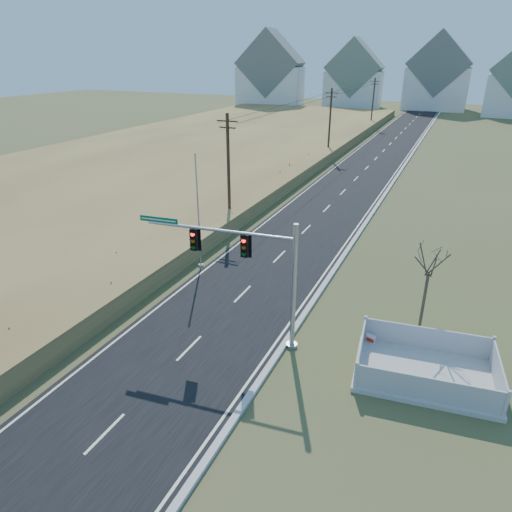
{
  "coord_description": "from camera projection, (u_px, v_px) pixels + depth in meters",
  "views": [
    {
      "loc": [
        10.56,
        -17.54,
        13.24
      ],
      "look_at": [
        1.52,
        2.59,
        3.4
      ],
      "focal_mm": 32.0,
      "sensor_mm": 36.0,
      "label": 1
    }
  ],
  "objects": [
    {
      "name": "condo_nw",
      "position": [
        271.0,
        76.0,
        118.35
      ],
      "size": [
        17.69,
        13.38,
        19.05
      ],
      "rotation": [
        0.0,
        0.0,
        0.14
      ],
      "color": "white",
      "rests_on": "ground"
    },
    {
      "name": "reed_marsh",
      "position": [
        201.0,
        148.0,
        66.0
      ],
      "size": [
        38.0,
        110.0,
        1.3
      ],
      "primitive_type": "cube",
      "color": "#9F9048",
      "rests_on": "ground"
    },
    {
      "name": "condo_n",
      "position": [
        438.0,
        78.0,
        113.42
      ],
      "size": [
        15.27,
        10.2,
        18.54
      ],
      "color": "white",
      "rests_on": "ground"
    },
    {
      "name": "utility_pole_near",
      "position": [
        228.0,
        168.0,
        36.98
      ],
      "size": [
        1.8,
        0.26,
        9.0
      ],
      "color": "#422D1E",
      "rests_on": "ground"
    },
    {
      "name": "condo_nnw",
      "position": [
        354.0,
        80.0,
        117.85
      ],
      "size": [
        14.93,
        11.17,
        17.03
      ],
      "rotation": [
        0.0,
        0.0,
        0.07
      ],
      "color": "white",
      "rests_on": "ground"
    },
    {
      "name": "utility_pole_far",
      "position": [
        373.0,
        102.0,
        86.97
      ],
      "size": [
        1.8,
        0.26,
        9.0
      ],
      "color": "#422D1E",
      "rests_on": "ground"
    },
    {
      "name": "ground",
      "position": [
        209.0,
        328.0,
        23.96
      ],
      "size": [
        260.0,
        260.0,
        0.0
      ],
      "primitive_type": "plane",
      "color": "#485227",
      "rests_on": "ground"
    },
    {
      "name": "open_sign",
      "position": [
        370.0,
        340.0,
        22.43
      ],
      "size": [
        0.49,
        0.22,
        0.63
      ],
      "rotation": [
        0.0,
        0.0,
        -0.35
      ],
      "color": "white",
      "rests_on": "ground"
    },
    {
      "name": "bare_tree",
      "position": [
        431.0,
        260.0,
        22.13
      ],
      "size": [
        1.89,
        1.89,
        5.02
      ],
      "color": "#4C3F33",
      "rests_on": "ground"
    },
    {
      "name": "flagpole",
      "position": [
        199.0,
        224.0,
        29.69
      ],
      "size": [
        0.35,
        0.35,
        7.67
      ],
      "color": "#B7B5AD",
      "rests_on": "ground"
    },
    {
      "name": "utility_pole_mid",
      "position": [
        330.0,
        122.0,
        61.97
      ],
      "size": [
        1.8,
        0.26,
        9.0
      ],
      "color": "#422D1E",
      "rests_on": "ground"
    },
    {
      "name": "fence_enclosure",
      "position": [
        425.0,
        371.0,
        20.3
      ],
      "size": [
        6.47,
        4.78,
        1.38
      ],
      "rotation": [
        0.0,
        0.0,
        0.11
      ],
      "color": "#B7B5AD",
      "rests_on": "ground"
    },
    {
      "name": "road",
      "position": [
        381.0,
        153.0,
        65.6
      ],
      "size": [
        8.0,
        180.0,
        0.06
      ],
      "primitive_type": "cube",
      "color": "black",
      "rests_on": "ground"
    },
    {
      "name": "curb",
      "position": [
        411.0,
        155.0,
        64.03
      ],
      "size": [
        0.3,
        180.0,
        0.18
      ],
      "primitive_type": "cube",
      "color": "#B2AFA8",
      "rests_on": "ground"
    },
    {
      "name": "traffic_signal_mast",
      "position": [
        256.0,
        268.0,
        21.35
      ],
      "size": [
        8.04,
        1.12,
        6.43
      ],
      "rotation": [
        0.0,
        0.0,
        0.11
      ],
      "color": "#9EA0A5",
      "rests_on": "ground"
    }
  ]
}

